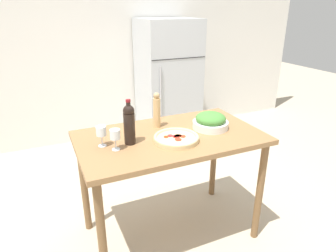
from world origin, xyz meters
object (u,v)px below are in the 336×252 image
Objects in this scene: pepper_mill at (157,111)px; homemade_pizza at (177,138)px; refrigerator at (168,81)px; wine_glass_near at (115,135)px; wine_bottle at (129,123)px; wine_glass_far at (101,132)px; salad_bowl at (211,121)px.

homemade_pizza is (0.03, -0.30, -0.12)m from pepper_mill.
homemade_pizza is (-0.81, -1.96, 0.10)m from refrigerator.
homemade_pizza is (0.43, -0.04, -0.08)m from wine_glass_near.
wine_bottle reaches higher than wine_glass_near.
wine_glass_far is at bearing 168.93° from wine_bottle.
salad_bowl is at bearing -27.93° from pepper_mill.
refrigerator is 5.10× the size of homemade_pizza.
wine_glass_near is 0.78m from salad_bowl.
refrigerator is at bearing 63.21° from pepper_mill.
pepper_mill is (0.47, 0.17, 0.03)m from wine_glass_far.
homemade_pizza is (0.51, -0.13, -0.09)m from wine_glass_far.
refrigerator reaches higher than wine_bottle.
wine_glass_near is (-1.24, -1.93, 0.18)m from refrigerator.
refrigerator is 2.27m from wine_glass_far.
wine_bottle is 2.20× the size of wine_glass_far.
wine_bottle is at bearing 25.69° from wine_glass_near.
wine_bottle is 0.36m from pepper_mill.
salad_bowl is 0.86× the size of homemade_pizza.
wine_glass_near is 0.52× the size of pepper_mill.
homemade_pizza is at bearing -84.21° from pepper_mill.
salad_bowl is at bearing 16.44° from homemade_pizza.
refrigerator is 5.86× the size of pepper_mill.
wine_glass_far is at bearing -125.61° from refrigerator.
wine_bottle is at bearing -121.05° from refrigerator.
wine_glass_near is (-0.12, -0.06, -0.05)m from wine_bottle.
pepper_mill is at bearing 19.86° from wine_glass_far.
wine_bottle is at bearing -179.16° from salad_bowl.
wine_bottle reaches higher than salad_bowl.
refrigerator is at bearing 75.96° from salad_bowl.
pepper_mill is (0.40, 0.26, 0.03)m from wine_glass_near.
wine_glass_far is (-0.07, 0.09, 0.00)m from wine_glass_near.
wine_glass_near reaches higher than salad_bowl.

